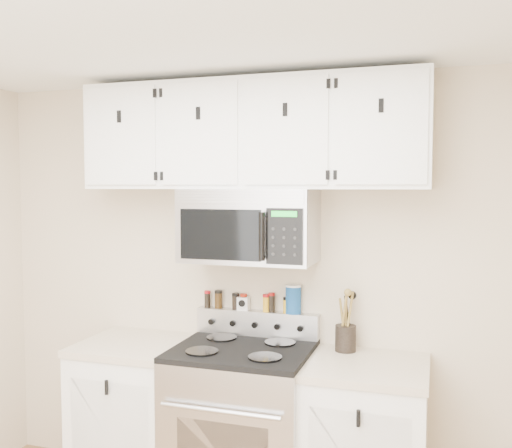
{
  "coord_description": "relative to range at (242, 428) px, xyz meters",
  "views": [
    {
      "loc": [
        1.03,
        -1.55,
        1.86
      ],
      "look_at": [
        0.07,
        1.45,
        1.65
      ],
      "focal_mm": 40.0,
      "sensor_mm": 36.0,
      "label": 1
    }
  ],
  "objects": [
    {
      "name": "salt_canister",
      "position": [
        0.22,
        0.28,
        0.7
      ],
      "size": [
        0.09,
        0.09,
        0.17
      ],
      "color": "#154C92",
      "rests_on": "range"
    },
    {
      "name": "utensil_crock",
      "position": [
        0.55,
        0.21,
        0.52
      ],
      "size": [
        0.12,
        0.12,
        0.34
      ],
      "color": "black",
      "rests_on": "base_cabinet_right"
    },
    {
      "name": "base_cabinet_left",
      "position": [
        -0.69,
        0.02,
        -0.03
      ],
      "size": [
        0.64,
        0.62,
        0.92
      ],
      "color": "white",
      "rests_on": "floor"
    },
    {
      "name": "spice_jar_5",
      "position": [
        0.09,
        0.28,
        0.67
      ],
      "size": [
        0.04,
        0.04,
        0.12
      ],
      "color": "black",
      "rests_on": "range"
    },
    {
      "name": "back_wall",
      "position": [
        0.0,
        0.32,
        0.76
      ],
      "size": [
        3.5,
        0.01,
        2.5
      ],
      "primitive_type": "cube",
      "color": "#C5B394",
      "rests_on": "floor"
    },
    {
      "name": "base_cabinet_right",
      "position": [
        0.69,
        0.02,
        -0.03
      ],
      "size": [
        0.64,
        0.62,
        0.92
      ],
      "color": "white",
      "rests_on": "floor"
    },
    {
      "name": "range",
      "position": [
        0.0,
        0.0,
        0.0
      ],
      "size": [
        0.76,
        0.65,
        1.1
      ],
      "color": "#B7B7BA",
      "rests_on": "floor"
    },
    {
      "name": "spice_jar_1",
      "position": [
        -0.25,
        0.28,
        0.67
      ],
      "size": [
        0.05,
        0.05,
        0.11
      ],
      "color": "#38240D",
      "rests_on": "range"
    },
    {
      "name": "spice_jar_0",
      "position": [
        -0.33,
        0.28,
        0.67
      ],
      "size": [
        0.04,
        0.04,
        0.1
      ],
      "color": "black",
      "rests_on": "range"
    },
    {
      "name": "kitchen_timer",
      "position": [
        -0.09,
        0.28,
        0.65
      ],
      "size": [
        0.07,
        0.06,
        0.08
      ],
      "primitive_type": "cube",
      "rotation": [
        0.0,
        0.0,
        0.02
      ],
      "color": "white",
      "rests_on": "range"
    },
    {
      "name": "spice_jar_3",
      "position": [
        -0.09,
        0.28,
        0.66
      ],
      "size": [
        0.04,
        0.04,
        0.1
      ],
      "color": "#3D200E",
      "rests_on": "range"
    },
    {
      "name": "spice_jar_4",
      "position": [
        0.06,
        0.28,
        0.67
      ],
      "size": [
        0.04,
        0.04,
        0.1
      ],
      "color": "gold",
      "rests_on": "range"
    },
    {
      "name": "microwave",
      "position": [
        0.0,
        0.13,
        1.14
      ],
      "size": [
        0.76,
        0.44,
        0.42
      ],
      "color": "#9E9EA3",
      "rests_on": "back_wall"
    },
    {
      "name": "spice_jar_6",
      "position": [
        0.18,
        0.28,
        0.66
      ],
      "size": [
        0.04,
        0.04,
        0.09
      ],
      "color": "gold",
      "rests_on": "range"
    },
    {
      "name": "upper_cabinets",
      "position": [
        -0.0,
        0.15,
        1.66
      ],
      "size": [
        2.0,
        0.35,
        0.62
      ],
      "color": "white",
      "rests_on": "back_wall"
    },
    {
      "name": "spice_jar_2",
      "position": [
        -0.14,
        0.28,
        0.66
      ],
      "size": [
        0.04,
        0.04,
        0.1
      ],
      "color": "black",
      "rests_on": "range"
    }
  ]
}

